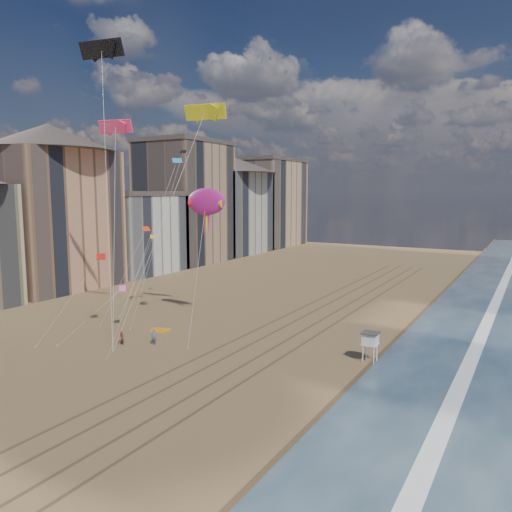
# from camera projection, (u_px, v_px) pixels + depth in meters

# --- Properties ---
(ground) EXTENTS (260.00, 260.00, 0.00)m
(ground) POSITION_uv_depth(u_px,v_px,m) (81.00, 423.00, 36.68)
(ground) COLOR brown
(ground) RESTS_ON ground
(wet_sand) EXTENTS (260.00, 260.00, 0.00)m
(wet_sand) POSITION_uv_depth(u_px,v_px,m) (445.00, 329.00, 61.75)
(wet_sand) COLOR #42301E
(wet_sand) RESTS_ON ground
(foam) EXTENTS (260.00, 260.00, 0.00)m
(foam) POSITION_uv_depth(u_px,v_px,m) (482.00, 334.00, 59.68)
(foam) COLOR white
(foam) RESTS_ON ground
(tracks) EXTENTS (7.68, 120.00, 0.01)m
(tracks) POSITION_uv_depth(u_px,v_px,m) (290.00, 330.00, 61.24)
(tracks) COLOR brown
(tracks) RESTS_ON ground
(buildings) EXTENTS (34.72, 131.35, 29.00)m
(buildings) POSITION_uv_depth(u_px,v_px,m) (169.00, 206.00, 113.91)
(buildings) COLOR #C6B284
(buildings) RESTS_ON ground
(lifeguard_stand) EXTENTS (1.66, 1.66, 3.01)m
(lifeguard_stand) POSITION_uv_depth(u_px,v_px,m) (370.00, 339.00, 49.70)
(lifeguard_stand) COLOR white
(lifeguard_stand) RESTS_ON ground
(grounded_kite) EXTENTS (2.49, 1.88, 0.25)m
(grounded_kite) POSITION_uv_depth(u_px,v_px,m) (161.00, 330.00, 60.84)
(grounded_kite) COLOR orange
(grounded_kite) RESTS_ON ground
(show_kite) EXTENTS (5.06, 5.43, 18.90)m
(show_kite) POSITION_uv_depth(u_px,v_px,m) (206.00, 202.00, 62.60)
(show_kite) COLOR #B71C7E
(show_kite) RESTS_ON ground
(kite_flyer_a) EXTENTS (0.76, 0.66, 1.75)m
(kite_flyer_a) POSITION_uv_depth(u_px,v_px,m) (154.00, 337.00, 55.45)
(kite_flyer_a) COLOR slate
(kite_flyer_a) RESTS_ON ground
(kite_flyer_b) EXTENTS (0.94, 0.85, 1.60)m
(kite_flyer_b) POSITION_uv_depth(u_px,v_px,m) (122.00, 338.00, 55.36)
(kite_flyer_b) COLOR #904949
(kite_flyer_b) RESTS_ON ground
(parafoils) EXTENTS (16.47, 6.99, 10.35)m
(parafoils) POSITION_uv_depth(u_px,v_px,m) (139.00, 91.00, 58.81)
(parafoils) COLOR black
(parafoils) RESTS_ON ground
(small_kites) EXTENTS (13.05, 13.72, 17.48)m
(small_kites) POSITION_uv_depth(u_px,v_px,m) (146.00, 219.00, 63.01)
(small_kites) COLOR #2894D7
(small_kites) RESTS_ON ground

